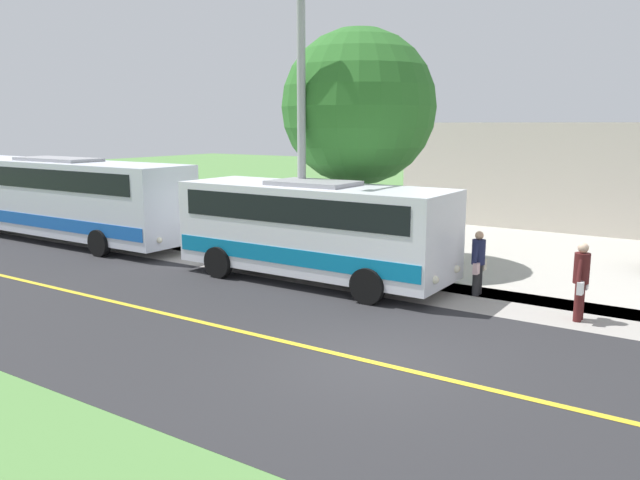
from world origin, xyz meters
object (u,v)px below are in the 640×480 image
at_px(pedestrian_with_bags, 581,279).
at_px(street_light_pole, 299,120).
at_px(pedestrian_waiting, 478,261).
at_px(transit_bus_rear, 61,195).
at_px(tree_curbside, 359,107).
at_px(shuttle_bus_front, 313,226).

xyz_separation_m(pedestrian_with_bags, street_light_pole, (-0.12, -7.70, 3.47)).
height_order(pedestrian_with_bags, pedestrian_waiting, pedestrian_with_bags).
bearing_deg(transit_bus_rear, street_light_pole, 92.03).
height_order(transit_bus_rear, street_light_pole, street_light_pole).
bearing_deg(pedestrian_waiting, street_light_pole, -81.96).
bearing_deg(transit_bus_rear, tree_curbside, 104.63).
bearing_deg(transit_bus_rear, shuttle_bus_front, 90.20).
height_order(transit_bus_rear, pedestrian_with_bags, transit_bus_rear).
relative_size(transit_bus_rear, street_light_pole, 1.50).
bearing_deg(transit_bus_rear, pedestrian_waiting, 93.98).
bearing_deg(shuttle_bus_front, pedestrian_with_bags, 91.79).
distance_m(shuttle_bus_front, street_light_pole, 2.98).
xyz_separation_m(shuttle_bus_front, tree_curbside, (-2.86, -0.25, 3.27)).
bearing_deg(pedestrian_with_bags, tree_curbside, -110.06).
relative_size(shuttle_bus_front, tree_curbside, 1.10).
bearing_deg(shuttle_bus_front, street_light_pole, -115.59).
relative_size(transit_bus_rear, pedestrian_waiting, 7.25).
bearing_deg(pedestrian_waiting, transit_bus_rear, -86.02).
distance_m(shuttle_bus_front, tree_curbside, 4.35).
bearing_deg(tree_curbside, transit_bus_rear, -75.37).
height_order(shuttle_bus_front, tree_curbside, tree_curbside).
height_order(transit_bus_rear, pedestrian_waiting, transit_bus_rear).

